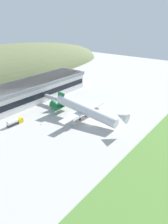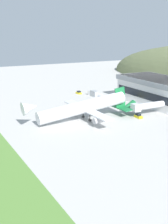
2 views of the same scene
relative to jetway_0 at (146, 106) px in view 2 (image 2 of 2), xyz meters
name	(u,v)px [view 2 (image 2 of 2)]	position (x,y,z in m)	size (l,w,h in m)	color
ground_plane	(69,121)	(-7.42, -30.65, -3.99)	(368.92, 368.92, 0.00)	#B7B5AF
jetway_0	(146,106)	(0.00, 0.00, 0.00)	(3.38, 15.28, 5.43)	silver
cargo_airplane	(85,107)	(-5.14, -25.29, 1.25)	(32.90, 47.42, 11.42)	silver
service_car_0	(138,116)	(1.08, -4.71, -3.30)	(3.78, 1.81, 1.67)	gold
service_car_1	(79,93)	(-51.10, -4.43, -3.30)	(3.79, 1.87, 1.68)	gold
fuel_truck	(103,98)	(-30.37, -1.66, -2.52)	(8.43, 2.47, 3.14)	gold
box_truck	(93,93)	(-42.56, -0.26, -2.56)	(7.35, 2.69, 2.98)	silver
traffic_cone_0	(93,106)	(-22.59, -11.77, -3.71)	(0.52, 0.52, 0.58)	orange
traffic_cone_1	(89,113)	(-14.08, -18.66, -3.71)	(0.52, 0.52, 0.58)	orange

